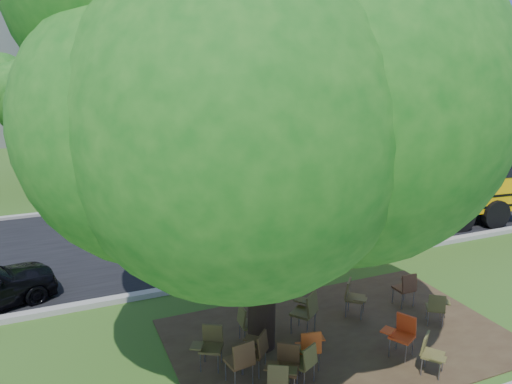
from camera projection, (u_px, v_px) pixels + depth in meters
name	position (u px, v px, depth m)	size (l,w,h in m)	color
ground	(287.00, 336.00, 10.59)	(160.00, 160.00, 0.00)	#2B4B17
dirt_patch	(340.00, 338.00, 10.52)	(7.00, 4.50, 0.03)	#382819
asphalt_road	(195.00, 233.00, 16.81)	(80.00, 8.00, 0.04)	black
kerb_near	(237.00, 278.00, 13.24)	(80.00, 0.25, 0.14)	gray
kerb_far	(167.00, 201.00, 20.45)	(80.00, 0.25, 0.14)	gray
bg_tree_2	(24.00, 94.00, 21.85)	(4.80, 4.80, 6.62)	black
bg_tree_3	(308.00, 73.00, 24.76)	(5.60, 5.60, 7.84)	black
bg_tree_4	(446.00, 85.00, 27.06)	(5.00, 5.00, 6.85)	black
main_tree	(262.00, 67.00, 8.76)	(7.20, 7.20, 9.19)	black
school_bus	(362.00, 179.00, 16.85)	(12.73, 4.10, 3.06)	#DFA407
chair_0	(242.00, 358.00, 8.86)	(0.62, 0.61, 0.92)	#4D341B
chair_1	(280.00, 377.00, 8.46)	(0.65, 0.51, 0.77)	#473F1F
chair_2	(305.00, 360.00, 8.92)	(0.55, 0.65, 0.81)	#4D4A21
chair_3	(286.00, 363.00, 8.75)	(0.74, 0.59, 0.87)	#432E18
chair_4	(310.00, 345.00, 9.32)	(0.63, 0.50, 0.85)	#AB4112
chair_5	(431.00, 351.00, 9.18)	(0.54, 0.68, 0.81)	brown
chair_6	(402.00, 332.00, 9.78)	(0.70, 0.58, 0.86)	red
chair_7	(437.00, 306.00, 10.89)	(0.67, 0.53, 0.78)	#4A4720
chair_8	(257.00, 348.00, 9.23)	(0.58, 0.73, 0.86)	#463119
chair_9	(210.00, 343.00, 9.41)	(0.71, 0.56, 0.85)	#4B4120
chair_10	(248.00, 321.00, 10.20)	(0.49, 0.56, 0.83)	brown
chair_11	(307.00, 309.00, 10.54)	(0.65, 0.82, 0.97)	#49441F
chair_12	(353.00, 295.00, 11.28)	(0.60, 0.75, 0.87)	brown
chair_13	(406.00, 286.00, 11.73)	(0.56, 0.51, 0.87)	#4C2C1B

